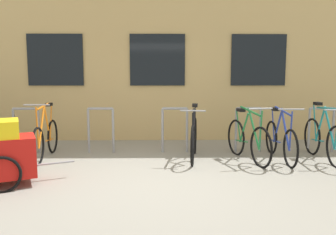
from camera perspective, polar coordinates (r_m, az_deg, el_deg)
ground_plane at (r=4.99m, az=-2.33°, el=-10.83°), size 42.00×42.00×0.00m
storefront_building at (r=11.96m, az=-1.55°, el=14.67°), size 28.00×7.84×6.26m
bike_rack at (r=6.73m, az=1.18°, el=-1.41°), size 6.55×0.05×0.92m
bicycle_teal at (r=6.74m, az=25.16°, el=-3.32°), size 0.44×1.74×1.07m
bicycle_blue at (r=6.49m, az=18.74°, el=-3.62°), size 0.44×1.74×1.02m
bicycle_orange at (r=6.68m, az=-20.29°, el=-3.31°), size 0.44×1.67×1.08m
bicycle_black at (r=6.25m, az=4.48°, el=-3.50°), size 0.44×1.71×1.03m
bicycle_green at (r=6.27m, az=13.52°, el=-3.72°), size 0.52×1.65×1.03m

